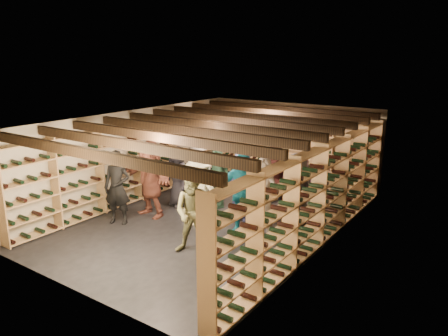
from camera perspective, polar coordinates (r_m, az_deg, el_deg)
ground at (r=10.56m, az=-1.13°, el=-6.61°), size 8.00×8.00×0.00m
walls at (r=10.18m, az=-1.16°, el=-0.32°), size 5.52×8.02×2.40m
ceiling at (r=9.94m, az=-1.20°, el=6.38°), size 5.50×8.00×0.01m
ceiling_joists at (r=9.96m, az=-1.19°, el=5.58°), size 5.40×7.12×0.18m
wine_rack_left at (r=11.86m, az=-11.27°, el=0.96°), size 0.32×7.50×2.15m
wine_rack_right at (r=9.02m, az=12.22°, el=-3.51°), size 0.32×7.50×2.15m
wine_rack_back at (r=13.41m, az=8.49°, el=2.69°), size 4.70×0.30×2.15m
crate_stack_left at (r=12.44m, az=4.53°, el=-2.06°), size 0.53×0.38×0.51m
crate_stack_right at (r=11.93m, az=5.80°, el=-2.83°), size 0.56×0.42×0.51m
crate_loose at (r=11.45m, az=12.78°, el=-4.80°), size 0.56×0.43×0.17m
person_0 at (r=11.28m, az=-6.05°, el=-1.06°), size 0.88×0.71×1.58m
person_1 at (r=10.31m, az=-13.79°, el=-2.52°), size 0.74×0.62×1.72m
person_2 at (r=8.55m, az=-3.88°, el=-5.83°), size 1.02×0.93×1.70m
person_3 at (r=9.89m, az=-3.31°, el=-3.07°), size 1.08×0.63×1.65m
person_4 at (r=9.45m, az=2.40°, el=-3.22°), size 1.18×0.80×1.87m
person_5 at (r=10.63m, az=-9.67°, el=-1.31°), size 1.81×0.80×1.88m
person_6 at (r=10.31m, az=2.37°, el=-2.37°), size 0.87×0.64×1.63m
person_7 at (r=9.10m, az=5.12°, el=-4.18°), size 0.67×0.44×1.81m
person_8 at (r=10.65m, az=6.85°, el=-1.60°), size 0.87×0.69×1.73m
person_9 at (r=12.19m, az=-3.36°, el=0.01°), size 0.97×0.56×1.49m
person_10 at (r=11.11m, az=-0.89°, el=-0.67°), size 1.13×0.81×1.78m
person_11 at (r=10.63m, az=9.78°, el=-2.26°), size 1.48×0.62×1.55m
person_12 at (r=10.09m, az=9.48°, el=-2.75°), size 0.84×0.55×1.70m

